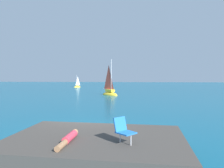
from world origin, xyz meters
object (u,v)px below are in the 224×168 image
Objects in this scene: sailboat_near at (110,93)px; person_sunbather at (69,138)px; sailboat_far at (77,87)px; beach_chair at (123,129)px.

person_sunbather is (0.84, -25.60, 0.68)m from sailboat_near.
sailboat_far is (-9.54, 19.94, -0.13)m from sailboat_near.
sailboat_near is at bearing -174.53° from person_sunbather.
person_sunbather is 2.21× the size of beach_chair.
sailboat_near reaches higher than person_sunbather.
sailboat_far is 4.14× the size of beach_chair.
beach_chair is (1.74, 0.02, 0.33)m from person_sunbather.
sailboat_near is 25.73m from beach_chair.
sailboat_near is at bearing 78.82° from sailboat_far.
beach_chair is (12.13, -45.52, 1.14)m from sailboat_far.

